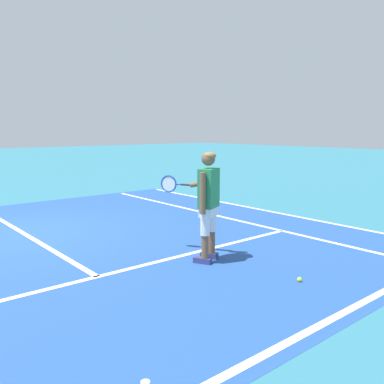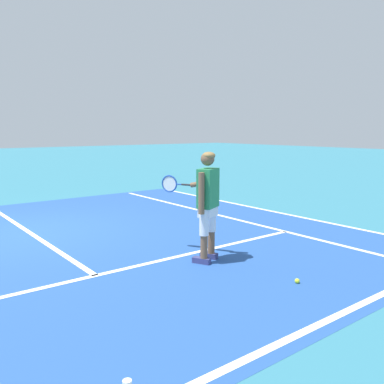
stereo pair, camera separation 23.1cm
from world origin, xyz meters
TOP-DOWN VIEW (x-y plane):
  - ground_plane at (0.00, 0.00)m, footprint 80.00×80.00m
  - court_inner_surface at (0.00, -1.34)m, footprint 10.98×9.62m
  - line_baseline at (0.00, -5.95)m, footprint 10.98×0.10m
  - line_service at (0.00, -3.13)m, footprint 8.23×0.10m
  - line_centre_service at (0.00, 0.07)m, footprint 0.10×6.40m
  - line_singles_right at (4.12, -1.34)m, footprint 0.10×9.22m
  - line_doubles_right at (5.49, -1.34)m, footprint 0.10×9.22m
  - tennis_player at (1.67, -3.57)m, footprint 0.56×1.23m
  - tennis_ball_near_feet at (2.02, -5.05)m, footprint 0.07×0.07m

SIDE VIEW (x-z plane):
  - ground_plane at x=0.00m, z-range 0.00..0.00m
  - court_inner_surface at x=0.00m, z-range 0.00..0.00m
  - line_baseline at x=0.00m, z-range 0.00..0.01m
  - line_service at x=0.00m, z-range 0.00..0.01m
  - line_centre_service at x=0.00m, z-range 0.00..0.01m
  - line_singles_right at x=4.12m, z-range 0.00..0.01m
  - line_doubles_right at x=5.49m, z-range 0.00..0.01m
  - tennis_ball_near_feet at x=2.02m, z-range 0.00..0.07m
  - tennis_player at x=1.67m, z-range 0.13..1.85m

